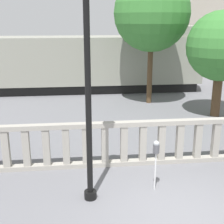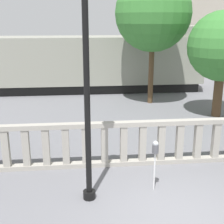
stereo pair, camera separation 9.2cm
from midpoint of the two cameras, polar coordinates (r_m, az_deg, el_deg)
The scene contains 7 objects.
ground_plane at distance 7.55m, azimuth 11.83°, elevation -18.31°, with size 160.00×160.00×0.00m, color slate.
balustrade at distance 9.54m, azimuth 7.06°, elevation -5.56°, with size 16.49×0.24×1.39m.
lamppost at distance 6.91m, azimuth -4.88°, elevation 8.07°, with size 0.37×0.37×5.62m.
parking_meter at distance 7.98m, azimuth 7.74°, elevation -7.07°, with size 0.16×0.16×1.37m.
train_near at distance 19.40m, azimuth -15.83°, elevation 8.51°, with size 21.45×2.65×3.88m.
tree_left at distance 16.18m, azimuth 7.13°, elevation 17.47°, with size 3.78×3.78×6.44m.
tree_right at distance 14.54m, azimuth 19.19°, elevation 11.22°, with size 3.03×3.03×4.67m.
Camera 1 is at (-2.17, -5.83, 4.28)m, focal length 50.00 mm.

